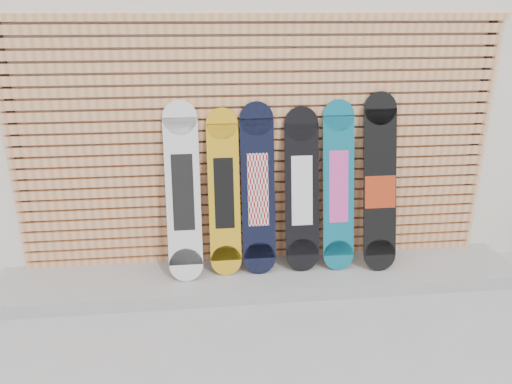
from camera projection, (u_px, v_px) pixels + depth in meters
ground at (290, 326)px, 3.89m from camera, size 80.00×80.00×0.00m
building at (285, 51)px, 6.58m from camera, size 12.00×5.00×3.60m
concrete_step at (261, 277)px, 4.48m from camera, size 4.60×0.70×0.12m
slat_wall at (258, 145)px, 4.36m from camera, size 4.26×0.08×2.29m
snowboard_0 at (183, 192)px, 4.21m from camera, size 0.29×0.38×1.51m
snowboard_1 at (224, 193)px, 4.28m from camera, size 0.27×0.31×1.44m
snowboard_2 at (258, 190)px, 4.30m from camera, size 0.29×0.33×1.48m
snowboard_3 at (302, 191)px, 4.35m from camera, size 0.30×0.32×1.43m
snowboard_4 at (338, 187)px, 4.37m from camera, size 0.28×0.33×1.48m
snowboard_5 at (380, 184)px, 4.37m from camera, size 0.29×0.39×1.55m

